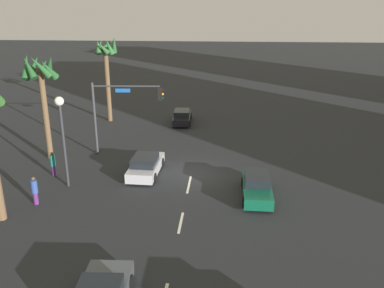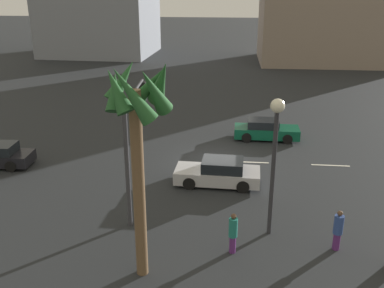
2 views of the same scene
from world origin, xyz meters
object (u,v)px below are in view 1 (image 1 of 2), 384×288
car_3 (146,165)px  car_4 (257,187)px  car_1 (182,117)px  traffic_signal (119,106)px  palm_tree_2 (106,60)px  streetlamp (62,124)px  palm_tree_3 (40,80)px  pedestrian_1 (53,163)px  pedestrian_0 (35,190)px

car_3 → car_4: bearing=-110.9°
car_1 → car_3: car_3 is taller
traffic_signal → palm_tree_2: (9.31, 3.55, 2.22)m
streetlamp → palm_tree_3: bearing=34.9°
car_3 → pedestrian_1: 6.21m
car_1 → traffic_signal: traffic_signal is taller
car_4 → palm_tree_3: size_ratio=0.55×
traffic_signal → streetlamp: streetlamp is taller
pedestrian_0 → palm_tree_2: size_ratio=0.20×
car_3 → streetlamp: (-2.34, 4.58, 3.48)m
car_3 → traffic_signal: traffic_signal is taller
car_1 → palm_tree_2: palm_tree_2 is taller
pedestrian_0 → pedestrian_1: 4.12m
traffic_signal → palm_tree_3: bearing=105.5°
car_3 → streetlamp: 6.22m
traffic_signal → pedestrian_0: size_ratio=3.27×
car_1 → car_3: (-12.89, 1.09, 0.01)m
streetlamp → pedestrian_0: streetlamp is taller
palm_tree_2 → palm_tree_3: palm_tree_2 is taller
car_4 → palm_tree_2: 21.52m
streetlamp → pedestrian_0: 4.22m
car_1 → pedestrian_1: pedestrian_1 is taller
car_1 → car_3: bearing=175.2°
car_4 → traffic_signal: (6.54, 9.95, 3.21)m
palm_tree_2 → car_3: bearing=-154.7°
car_3 → pedestrian_0: bearing=131.7°
car_1 → pedestrian_1: 15.52m
pedestrian_1 → streetlamp: bearing=-133.8°
car_1 → car_3: size_ratio=1.00×
car_1 → palm_tree_2: (0.16, 7.27, 5.43)m
palm_tree_2 → car_4: bearing=-139.6°
streetlamp → palm_tree_2: palm_tree_2 is taller
car_1 → palm_tree_3: 14.85m
pedestrian_1 → car_3: bearing=-82.2°
car_4 → palm_tree_3: 16.86m
streetlamp → palm_tree_3: size_ratio=0.74×
car_4 → pedestrian_1: 13.62m
car_1 → palm_tree_3: palm_tree_3 is taller
streetlamp → pedestrian_0: bearing=160.1°
car_3 → streetlamp: size_ratio=0.76×
car_3 → car_4: size_ratio=1.04×
car_1 → car_4: car_4 is taller
car_1 → traffic_signal: size_ratio=0.80×
car_4 → traffic_signal: traffic_signal is taller
car_3 → palm_tree_2: bearing=25.3°
car_1 → streetlamp: (-15.23, 5.67, 3.49)m
car_1 → pedestrian_1: (-13.73, 7.24, 0.28)m
traffic_signal → palm_tree_3: 5.81m
car_1 → pedestrian_0: bearing=159.6°
car_3 → pedestrian_0: pedestrian_0 is taller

